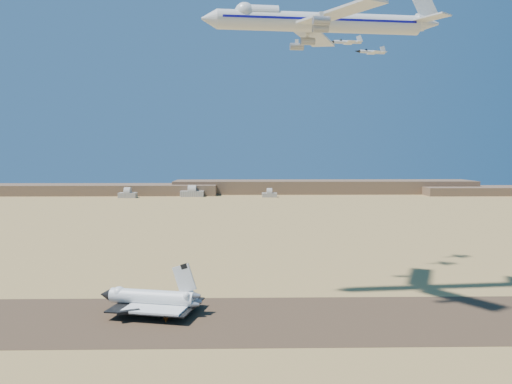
{
  "coord_description": "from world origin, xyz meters",
  "views": [
    {
      "loc": [
        10.0,
        -162.35,
        54.91
      ],
      "look_at": [
        13.42,
        8.0,
        42.02
      ],
      "focal_mm": 35.0,
      "sensor_mm": 36.0,
      "label": 1
    }
  ],
  "objects_px": {
    "carrier_747": "(313,22)",
    "crew_b": "(167,317)",
    "shuttle": "(151,299)",
    "crew_c": "(164,318)",
    "chase_jet_e": "(347,42)",
    "crew_a": "(166,320)",
    "chase_jet_f": "(372,52)"
  },
  "relations": [
    {
      "from": "shuttle",
      "to": "crew_b",
      "type": "bearing_deg",
      "value": -36.45
    },
    {
      "from": "crew_b",
      "to": "chase_jet_e",
      "type": "height_order",
      "value": "chase_jet_e"
    },
    {
      "from": "carrier_747",
      "to": "crew_a",
      "type": "distance_m",
      "value": 115.96
    },
    {
      "from": "crew_c",
      "to": "chase_jet_e",
      "type": "bearing_deg",
      "value": -85.31
    },
    {
      "from": "crew_c",
      "to": "chase_jet_f",
      "type": "xyz_separation_m",
      "value": [
        88.06,
        82.82,
        103.54
      ]
    },
    {
      "from": "chase_jet_e",
      "to": "carrier_747",
      "type": "bearing_deg",
      "value": -119.33
    },
    {
      "from": "crew_b",
      "to": "carrier_747",
      "type": "bearing_deg",
      "value": -87.38
    },
    {
      "from": "crew_a",
      "to": "crew_b",
      "type": "height_order",
      "value": "crew_b"
    },
    {
      "from": "crew_b",
      "to": "chase_jet_e",
      "type": "xyz_separation_m",
      "value": [
        71.5,
        65.5,
        104.37
      ]
    },
    {
      "from": "chase_jet_f",
      "to": "shuttle",
      "type": "bearing_deg",
      "value": -154.91
    },
    {
      "from": "carrier_747",
      "to": "crew_a",
      "type": "bearing_deg",
      "value": -160.22
    },
    {
      "from": "crew_c",
      "to": "chase_jet_e",
      "type": "height_order",
      "value": "chase_jet_e"
    },
    {
      "from": "crew_c",
      "to": "chase_jet_e",
      "type": "distance_m",
      "value": 143.08
    },
    {
      "from": "shuttle",
      "to": "crew_b",
      "type": "relative_size",
      "value": 20.12
    },
    {
      "from": "crew_c",
      "to": "crew_b",
      "type": "bearing_deg",
      "value": -117.58
    },
    {
      "from": "crew_a",
      "to": "shuttle",
      "type": "bearing_deg",
      "value": 20.36
    },
    {
      "from": "carrier_747",
      "to": "crew_a",
      "type": "xyz_separation_m",
      "value": [
        -50.32,
        -24.08,
        -101.66
      ]
    },
    {
      "from": "crew_c",
      "to": "chase_jet_e",
      "type": "relative_size",
      "value": 0.11
    },
    {
      "from": "carrier_747",
      "to": "chase_jet_e",
      "type": "relative_size",
      "value": 5.58
    },
    {
      "from": "crew_b",
      "to": "chase_jet_f",
      "type": "relative_size",
      "value": 0.11
    },
    {
      "from": "chase_jet_f",
      "to": "crew_b",
      "type": "bearing_deg",
      "value": -149.99
    },
    {
      "from": "carrier_747",
      "to": "crew_b",
      "type": "relative_size",
      "value": 48.26
    },
    {
      "from": "shuttle",
      "to": "crew_b",
      "type": "distance_m",
      "value": 11.03
    },
    {
      "from": "carrier_747",
      "to": "chase_jet_e",
      "type": "xyz_separation_m",
      "value": [
        21.28,
        44.06,
        2.79
      ]
    },
    {
      "from": "shuttle",
      "to": "chase_jet_f",
      "type": "xyz_separation_m",
      "value": [
        93.83,
        74.87,
        99.59
      ]
    },
    {
      "from": "crew_b",
      "to": "chase_jet_f",
      "type": "height_order",
      "value": "chase_jet_f"
    },
    {
      "from": "shuttle",
      "to": "chase_jet_e",
      "type": "xyz_separation_m",
      "value": [
        78.27,
        57.72,
        100.47
      ]
    },
    {
      "from": "chase_jet_e",
      "to": "shuttle",
      "type": "bearing_deg",
      "value": -147.14
    },
    {
      "from": "crew_b",
      "to": "chase_jet_e",
      "type": "distance_m",
      "value": 142.46
    },
    {
      "from": "chase_jet_e",
      "to": "chase_jet_f",
      "type": "bearing_deg",
      "value": 44.23
    },
    {
      "from": "chase_jet_e",
      "to": "crew_b",
      "type": "bearing_deg",
      "value": -141.06
    },
    {
      "from": "shuttle",
      "to": "crew_a",
      "type": "relative_size",
      "value": 22.05
    }
  ]
}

